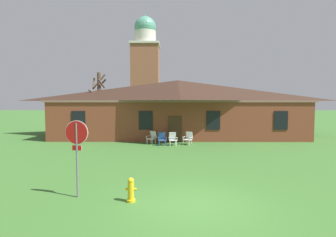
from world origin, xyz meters
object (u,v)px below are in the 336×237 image
lawn_chair_left_end (173,139)px  lawn_chair_near_door (162,138)px  lawn_chair_by_porch (152,137)px  lawn_chair_middle (188,138)px  fire_hydrant (131,190)px  stop_sign (77,143)px

lawn_chair_left_end → lawn_chair_near_door: bearing=177.8°
lawn_chair_by_porch → lawn_chair_middle: bearing=-9.8°
lawn_chair_left_end → fire_hydrant: lawn_chair_left_end is taller
stop_sign → fire_hydrant: (1.85, -0.40, -1.47)m
lawn_chair_by_porch → lawn_chair_middle: same height
stop_sign → lawn_chair_middle: bearing=67.9°
lawn_chair_near_door → fire_hydrant: 11.29m
lawn_chair_near_door → fire_hydrant: bearing=-93.4°
lawn_chair_left_end → lawn_chair_by_porch: bearing=154.4°
lawn_chair_by_porch → fire_hydrant: 12.01m
lawn_chair_left_end → fire_hydrant: size_ratio=1.21×
lawn_chair_near_door → fire_hydrant: lawn_chair_near_door is taller
lawn_chair_by_porch → lawn_chair_left_end: 1.77m
lawn_chair_by_porch → fire_hydrant: bearing=-89.4°
lawn_chair_left_end → lawn_chair_middle: 1.22m
lawn_chair_left_end → fire_hydrant: bearing=-97.5°
lawn_chair_near_door → stop_sign: bearing=-103.1°
lawn_chair_near_door → lawn_chair_middle: (1.99, 0.25, 0.00)m
stop_sign → fire_hydrant: size_ratio=3.29×
lawn_chair_by_porch → lawn_chair_left_end: (1.60, -0.77, 0.00)m
lawn_chair_left_end → lawn_chair_middle: same height
lawn_chair_by_porch → lawn_chair_middle: (2.78, -0.48, 0.00)m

